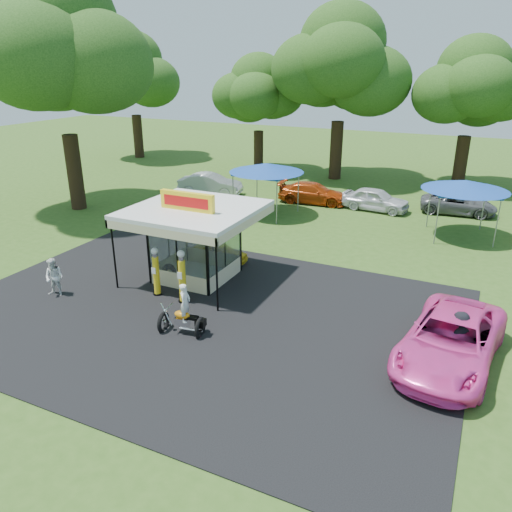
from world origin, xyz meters
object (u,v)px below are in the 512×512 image
object	(u,v)px
bg_car_a	(210,184)
bg_car_b	(313,193)
spectator_east_a	(459,337)
motorcycle	(184,314)
bg_car_d	(458,204)
gas_station_kiosk	(196,241)
spectator_west	(54,277)
kiosk_car	(220,252)
tent_east	(465,186)
tent_west	(266,168)
pink_sedan	(451,340)
gas_pump_left	(156,273)
bg_car_c	(376,199)
a_frame_sign	(465,369)
gas_pump_right	(182,278)

from	to	relation	value
bg_car_a	bg_car_b	size ratio (longest dim) A/B	0.97
bg_car_b	spectator_east_a	bearing A→B (deg)	-152.19
motorcycle	bg_car_d	xyz separation A→B (m)	(7.68, 20.88, -0.15)
gas_station_kiosk	spectator_west	distance (m)	6.20
spectator_west	spectator_east_a	xyz separation A→B (m)	(15.93, 2.06, 0.06)
kiosk_car	tent_east	bearing A→B (deg)	-48.60
bg_car_d	tent_west	size ratio (longest dim) A/B	1.00
motorcycle	pink_sedan	size ratio (longest dim) A/B	0.35
gas_pump_left	pink_sedan	world-z (taller)	gas_pump_left
bg_car_b	gas_station_kiosk	bearing A→B (deg)	172.75
bg_car_c	pink_sedan	bearing A→B (deg)	-154.12
a_frame_sign	spectator_east_a	bearing A→B (deg)	103.81
gas_pump_right	bg_car_b	xyz separation A→B (m)	(-0.34, 17.13, -0.40)
bg_car_c	a_frame_sign	bearing A→B (deg)	-153.75
gas_station_kiosk	bg_car_a	xyz separation A→B (m)	(-7.29, 13.69, -1.00)
gas_pump_left	tent_east	distance (m)	17.69
pink_sedan	kiosk_car	bearing A→B (deg)	164.90
a_frame_sign	bg_car_c	size ratio (longest dim) A/B	0.24
bg_car_d	spectator_east_a	bearing A→B (deg)	-179.79
pink_sedan	bg_car_d	bearing A→B (deg)	100.99
gas_station_kiosk	tent_east	world-z (taller)	gas_station_kiosk
motorcycle	bg_car_c	size ratio (longest dim) A/B	0.47
tent_west	tent_east	world-z (taller)	tent_west
bg_car_c	tent_east	world-z (taller)	tent_east
spectator_east_a	bg_car_d	size ratio (longest dim) A/B	0.38
bg_car_c	spectator_west	bearing A→B (deg)	159.23
pink_sedan	spectator_east_a	distance (m)	0.30
gas_pump_left	bg_car_a	bearing A→B (deg)	112.84
gas_pump_right	gas_station_kiosk	bearing A→B (deg)	109.10
pink_sedan	spectator_west	xyz separation A→B (m)	(-15.72, -1.85, 0.01)
spectator_east_a	bg_car_c	xyz separation A→B (m)	(-6.60, 16.91, -0.15)
gas_station_kiosk	bg_car_b	bearing A→B (deg)	88.03
tent_east	spectator_east_a	bearing A→B (deg)	-85.54
spectator_west	bg_car_d	size ratio (longest dim) A/B	0.35
gas_pump_right	kiosk_car	size ratio (longest dim) A/B	0.83
spectator_west	tent_west	size ratio (longest dim) A/B	0.35
motorcycle	pink_sedan	bearing A→B (deg)	4.55
pink_sedan	bg_car_c	distance (m)	18.27
spectator_west	spectator_east_a	size ratio (longest dim) A/B	0.93
spectator_east_a	bg_car_b	size ratio (longest dim) A/B	0.37
gas_pump_left	gas_pump_right	xyz separation A→B (m)	(1.39, -0.11, 0.07)
pink_sedan	tent_east	size ratio (longest dim) A/B	1.28
tent_west	tent_east	size ratio (longest dim) A/B	1.02
spectator_east_a	tent_west	xyz separation A→B (m)	(-12.87, 12.99, 2.12)
gas_pump_left	bg_car_a	xyz separation A→B (m)	(-6.74, 16.01, -0.26)
a_frame_sign	tent_east	bearing A→B (deg)	94.91
gas_pump_right	bg_car_a	distance (m)	18.06
bg_car_c	bg_car_d	bearing A→B (deg)	-67.52
tent_east	pink_sedan	bearing A→B (deg)	-86.49
gas_station_kiosk	bg_car_a	world-z (taller)	gas_station_kiosk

